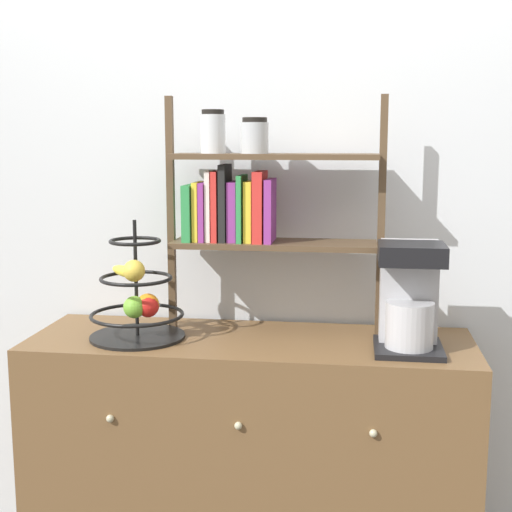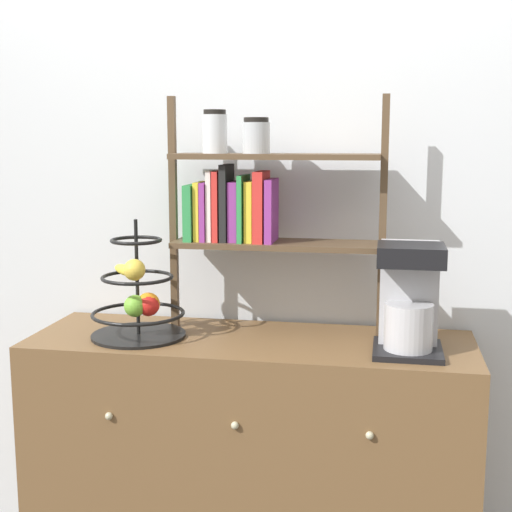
# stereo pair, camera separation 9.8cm
# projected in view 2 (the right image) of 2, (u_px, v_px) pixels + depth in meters

# --- Properties ---
(wall_back) EXTENTS (7.00, 0.05, 2.60)m
(wall_back) POSITION_uv_depth(u_px,v_px,m) (265.00, 213.00, 2.55)
(wall_back) COLOR silver
(wall_back) RESTS_ON ground_plane
(sideboard) EXTENTS (1.45, 0.49, 0.91)m
(sideboard) POSITION_uv_depth(u_px,v_px,m) (250.00, 469.00, 2.41)
(sideboard) COLOR brown
(sideboard) RESTS_ON ground_plane
(coffee_maker) EXTENTS (0.21, 0.22, 0.34)m
(coffee_maker) POSITION_uv_depth(u_px,v_px,m) (409.00, 299.00, 2.17)
(coffee_maker) COLOR black
(coffee_maker) RESTS_ON sideboard
(fruit_stand) EXTENTS (0.31, 0.31, 0.39)m
(fruit_stand) POSITION_uv_depth(u_px,v_px,m) (139.00, 301.00, 2.33)
(fruit_stand) COLOR black
(fruit_stand) RESTS_ON sideboard
(shelf_hutch) EXTENTS (0.73, 0.20, 0.79)m
(shelf_hutch) POSITION_uv_depth(u_px,v_px,m) (249.00, 198.00, 2.37)
(shelf_hutch) COLOR brown
(shelf_hutch) RESTS_ON sideboard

